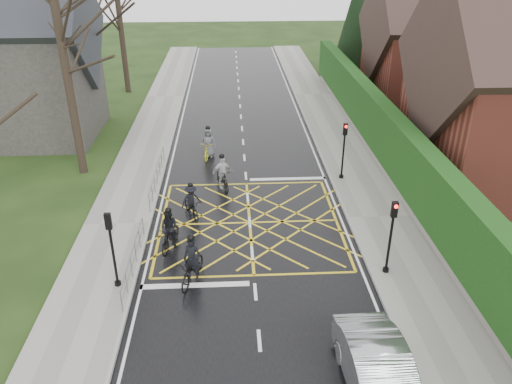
{
  "coord_description": "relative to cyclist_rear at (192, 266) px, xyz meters",
  "views": [
    {
      "loc": [
        -0.76,
        -19.66,
        11.75
      ],
      "look_at": [
        0.32,
        0.53,
        1.3
      ],
      "focal_mm": 35.0,
      "sensor_mm": 36.0,
      "label": 1
    }
  ],
  "objects": [
    {
      "name": "house_far",
      "position": [
        17.08,
        22.19,
        3.7
      ],
      "size": [
        9.8,
        8.8,
        10.3
      ],
      "color": "brown",
      "rests_on": "ground"
    },
    {
      "name": "stone_wall",
      "position": [
        10.08,
        10.19,
        -0.31
      ],
      "size": [
        0.5,
        38.0,
        0.7
      ],
      "primitive_type": "cube",
      "color": "slate",
      "rests_on": "ground"
    },
    {
      "name": "traffic_light_sw",
      "position": [
        -2.77,
        -0.31,
        1.01
      ],
      "size": [
        0.24,
        0.31,
        3.21
      ],
      "color": "black",
      "rests_on": "ground"
    },
    {
      "name": "tree_far",
      "position": [
        -6.97,
        26.19,
        6.54
      ],
      "size": [
        8.4,
        8.4,
        10.4
      ],
      "color": "black",
      "rests_on": "ground"
    },
    {
      "name": "hedge",
      "position": [
        10.08,
        10.19,
        1.44
      ],
      "size": [
        0.9,
        38.0,
        2.8
      ],
      "primitive_type": "cube",
      "color": "black",
      "rests_on": "stone_wall"
    },
    {
      "name": "railing_south",
      "position": [
        -2.32,
        0.69,
        0.13
      ],
      "size": [
        0.05,
        5.04,
        1.03
      ],
      "color": "slate",
      "rests_on": "ground"
    },
    {
      "name": "tree_near",
      "position": [
        -6.67,
        10.19,
        7.26
      ],
      "size": [
        9.24,
        9.24,
        11.44
      ],
      "color": "black",
      "rests_on": "ground"
    },
    {
      "name": "conifer",
      "position": [
        13.08,
        30.19,
        4.34
      ],
      "size": [
        4.6,
        4.6,
        10.0
      ],
      "color": "black",
      "rests_on": "ground"
    },
    {
      "name": "sidewalk_right",
      "position": [
        8.33,
        4.19,
        -0.58
      ],
      "size": [
        3.0,
        80.0,
        0.15
      ],
      "primitive_type": "cube",
      "color": "gray",
      "rests_on": "ground"
    },
    {
      "name": "sidewalk_left",
      "position": [
        -3.67,
        4.19,
        -0.58
      ],
      "size": [
        3.0,
        80.0,
        0.15
      ],
      "primitive_type": "cube",
      "color": "gray",
      "rests_on": "ground"
    },
    {
      "name": "traffic_light_se",
      "position": [
        7.43,
        -0.02,
        1.01
      ],
      "size": [
        0.24,
        0.31,
        3.21
      ],
      "rotation": [
        0.0,
        0.0,
        3.14
      ],
      "color": "black",
      "rests_on": "ground"
    },
    {
      "name": "cyclist_front",
      "position": [
        1.07,
        7.75,
        0.05
      ],
      "size": [
        1.12,
        1.99,
        1.92
      ],
      "rotation": [
        0.0,
        0.0,
        0.32
      ],
      "color": "black",
      "rests_on": "ground"
    },
    {
      "name": "cyclist_rear",
      "position": [
        0.0,
        0.0,
        0.0
      ],
      "size": [
        1.34,
        2.2,
        2.02
      ],
      "rotation": [
        0.0,
        0.0,
        -0.32
      ],
      "color": "black",
      "rests_on": "ground"
    },
    {
      "name": "car",
      "position": [
        5.56,
        -5.76,
        0.13
      ],
      "size": [
        1.87,
        4.85,
        1.57
      ],
      "primitive_type": "imported",
      "rotation": [
        0.0,
        0.0,
        0.04
      ],
      "color": "#A7AAAE",
      "rests_on": "ground"
    },
    {
      "name": "traffic_light_ne",
      "position": [
        7.43,
        8.38,
        1.01
      ],
      "size": [
        0.24,
        0.31,
        3.21
      ],
      "rotation": [
        0.0,
        0.0,
        3.14
      ],
      "color": "black",
      "rests_on": "ground"
    },
    {
      "name": "railing_north",
      "position": [
        -2.32,
        8.19,
        0.13
      ],
      "size": [
        0.05,
        6.04,
        1.03
      ],
      "color": "slate",
      "rests_on": "ground"
    },
    {
      "name": "church",
      "position": [
        -11.21,
        16.19,
        4.27
      ],
      "size": [
        8.8,
        7.8,
        11.0
      ],
      "color": "#2D2B28",
      "rests_on": "ground"
    },
    {
      "name": "cyclist_lead",
      "position": [
        0.23,
        11.94,
        0.01
      ],
      "size": [
        1.02,
        2.07,
        1.92
      ],
      "rotation": [
        0.0,
        0.0,
        -0.17
      ],
      "color": "#B5B216",
      "rests_on": "ground"
    },
    {
      "name": "road",
      "position": [
        2.33,
        4.19,
        -0.65
      ],
      "size": [
        9.0,
        80.0,
        0.01
      ],
      "primitive_type": "cube",
      "color": "black",
      "rests_on": "ground"
    },
    {
      "name": "ground",
      "position": [
        2.33,
        4.19,
        -0.66
      ],
      "size": [
        120.0,
        120.0,
        0.0
      ],
      "primitive_type": "plane",
      "color": "black",
      "rests_on": "ground"
    },
    {
      "name": "cyclist_back",
      "position": [
        -1.07,
        2.34,
        0.06
      ],
      "size": [
        1.01,
        1.96,
        1.89
      ],
      "rotation": [
        0.0,
        0.0,
        -0.27
      ],
      "color": "black",
      "rests_on": "ground"
    },
    {
      "name": "cyclist_mid",
      "position": [
        -0.35,
        5.03,
        -0.04
      ],
      "size": [
        1.26,
        1.82,
        1.68
      ],
      "rotation": [
        0.0,
        0.0,
        0.42
      ],
      "color": "black",
      "rests_on": "ground"
    }
  ]
}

